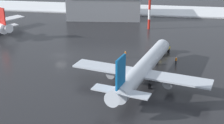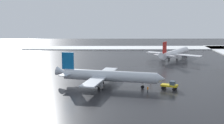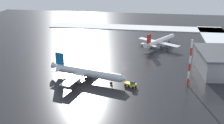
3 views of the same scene
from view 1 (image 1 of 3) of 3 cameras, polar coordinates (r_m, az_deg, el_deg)
The scene contains 7 objects.
ground_plane at distance 83.45m, azimuth -8.58°, elevation 1.10°, with size 240.00×240.00×0.00m, color #232326.
snow_bank_far at distance 130.06m, azimuth -2.33°, elevation 8.87°, with size 152.00×16.00×0.47m, color white.
airplane_foreground_jet at distance 67.04m, azimuth 5.20°, elevation -1.02°, with size 27.12×32.30×9.72m.
pushback_tug at distance 84.29m, azimuth 8.42°, elevation 2.25°, with size 3.99×5.10×2.50m.
ground_crew_beside_wing at distance 78.23m, azimuth 10.60°, elevation 0.31°, with size 0.36×0.36×1.71m.
ground_crew_by_nose_gear at distance 80.64m, azimuth 2.24°, elevation 1.33°, with size 0.36×0.36×1.71m.
cargo_hangar at distance 117.91m, azimuth -1.27°, elevation 9.65°, with size 26.27×17.23×8.80m.
Camera 1 is at (-23.47, 74.67, 28.94)m, focal length 55.00 mm.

